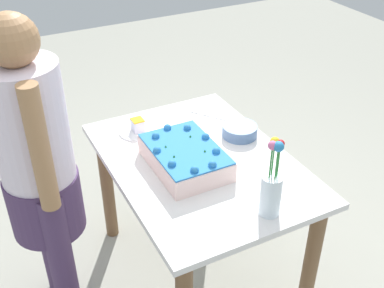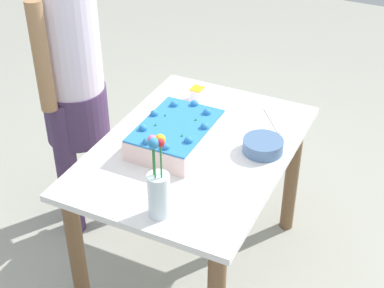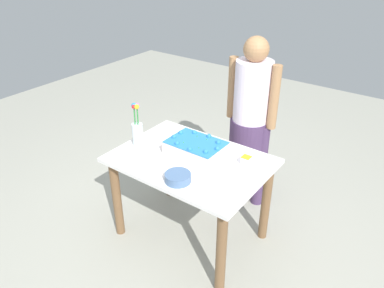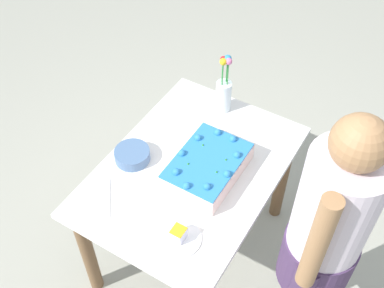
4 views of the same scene
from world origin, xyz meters
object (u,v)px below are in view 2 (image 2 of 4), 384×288
at_px(sheet_cake, 176,134).
at_px(flower_vase, 158,188).
at_px(serving_plate_with_slice, 197,98).
at_px(fruit_bowl, 263,146).
at_px(cake_knife, 273,120).
at_px(person_standing, 72,77).

height_order(sheet_cake, flower_vase, flower_vase).
distance_m(serving_plate_with_slice, fruit_bowl, 0.51).
height_order(flower_vase, fruit_bowl, flower_vase).
distance_m(sheet_cake, serving_plate_with_slice, 0.39).
xyz_separation_m(cake_knife, fruit_bowl, (-0.25, -0.04, 0.03)).
relative_size(serving_plate_with_slice, fruit_bowl, 1.13).
bearing_deg(flower_vase, sheet_cake, 19.40).
xyz_separation_m(flower_vase, fruit_bowl, (0.55, -0.21, -0.09)).
distance_m(cake_knife, flower_vase, 0.83).
relative_size(cake_knife, flower_vase, 0.64).
bearing_deg(cake_knife, fruit_bowl, 152.56).
relative_size(cake_knife, fruit_bowl, 1.28).
distance_m(cake_knife, fruit_bowl, 0.26).
bearing_deg(person_standing, sheet_cake, -10.87).
bearing_deg(person_standing, cake_knife, 14.87).
relative_size(serving_plate_with_slice, person_standing, 0.13).
bearing_deg(flower_vase, cake_knife, -11.42).
bearing_deg(serving_plate_with_slice, person_standing, 115.87).
height_order(cake_knife, fruit_bowl, fruit_bowl).
relative_size(flower_vase, person_standing, 0.23).
bearing_deg(flower_vase, serving_plate_with_slice, 15.83).
height_order(sheet_cake, person_standing, person_standing).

